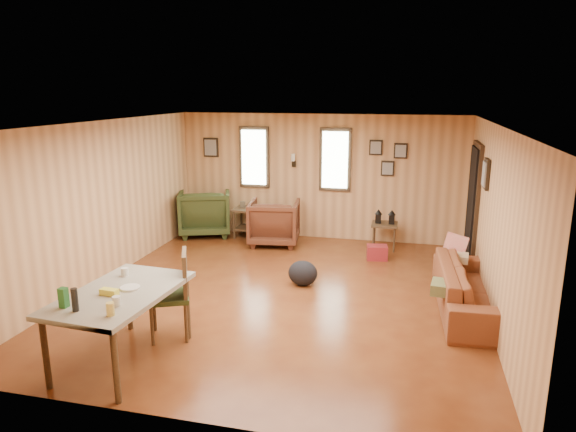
# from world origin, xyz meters

# --- Properties ---
(room) EXTENTS (5.54, 6.04, 2.44)m
(room) POSITION_xyz_m (0.17, 0.27, 1.21)
(room) COLOR brown
(room) RESTS_ON ground
(sofa) EXTENTS (0.71, 2.15, 0.83)m
(sofa) POSITION_xyz_m (2.57, 0.02, 0.42)
(sofa) COLOR brown
(sofa) RESTS_ON ground
(recliner_brown) EXTENTS (1.00, 0.95, 0.92)m
(recliner_brown) POSITION_xyz_m (-0.74, 2.35, 0.46)
(recliner_brown) COLOR #522918
(recliner_brown) RESTS_ON ground
(recliner_green) EXTENTS (1.24, 1.20, 1.01)m
(recliner_green) POSITION_xyz_m (-2.26, 2.67, 0.50)
(recliner_green) COLOR #2F3C1B
(recliner_green) RESTS_ON ground
(end_table) EXTENTS (0.58, 0.53, 0.71)m
(end_table) POSITION_xyz_m (-1.35, 2.69, 0.40)
(end_table) COLOR #503B23
(end_table) RESTS_ON ground
(side_table) EXTENTS (0.47, 0.47, 0.74)m
(side_table) POSITION_xyz_m (1.29, 2.53, 0.50)
(side_table) COLOR #503B23
(side_table) RESTS_ON ground
(cooler) EXTENTS (0.38, 0.29, 0.24)m
(cooler) POSITION_xyz_m (1.22, 1.88, 0.12)
(cooler) COLOR maroon
(cooler) RESTS_ON ground
(backpack) EXTENTS (0.52, 0.44, 0.38)m
(backpack) POSITION_xyz_m (0.23, 0.40, 0.19)
(backpack) COLOR black
(backpack) RESTS_ON ground
(sofa_pillows) EXTENTS (0.60, 1.84, 0.38)m
(sofa_pillows) POSITION_xyz_m (2.32, 0.22, 0.51)
(sofa_pillows) COLOR brown
(sofa_pillows) RESTS_ON sofa
(dining_table) EXTENTS (1.04, 1.62, 1.02)m
(dining_table) POSITION_xyz_m (-1.17, -2.21, 0.72)
(dining_table) COLOR gray
(dining_table) RESTS_ON ground
(dining_chair) EXTENTS (0.62, 0.62, 1.04)m
(dining_chair) POSITION_xyz_m (-0.88, -1.53, 0.58)
(dining_chair) COLOR #2F3C1B
(dining_chair) RESTS_ON ground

